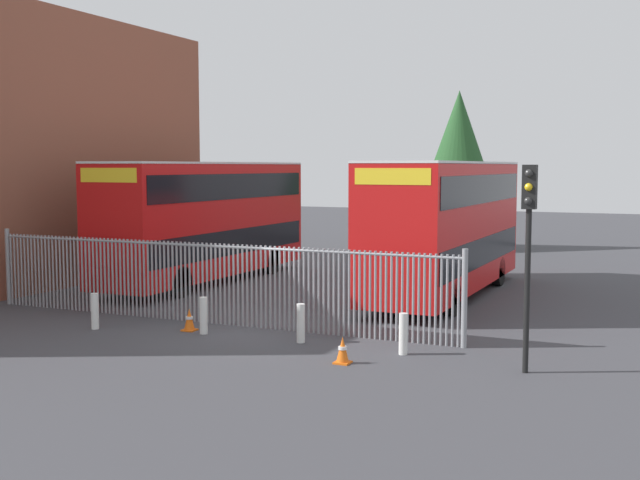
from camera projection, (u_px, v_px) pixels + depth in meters
ground_plane at (367, 286)px, 28.22m from camera, size 100.00×100.00×0.00m
palisade_fence at (205, 280)px, 21.53m from camera, size 14.50×0.14×2.35m
double_decker_bus_near_gate at (206, 217)px, 29.02m from camera, size 2.54×10.81×4.42m
double_decker_bus_behind_fence_left at (446, 223)px, 25.91m from camera, size 2.54×10.81×4.42m
bollard_near_left at (95, 311)px, 20.78m from camera, size 0.20×0.20×0.95m
bollard_center_front at (204, 316)px, 20.16m from camera, size 0.20×0.20×0.95m
bollard_near_right at (301, 323)px, 19.18m from camera, size 0.20×0.20×0.95m
bollard_far_right at (403, 334)px, 17.95m from camera, size 0.20×0.20×0.95m
traffic_cone_by_gate at (189, 320)px, 20.57m from camera, size 0.34×0.34×0.59m
traffic_cone_mid_forecourt at (343, 350)px, 17.15m from camera, size 0.34×0.34×0.59m
traffic_light_kerbside at (528, 229)px, 16.12m from camera, size 0.28×0.33×4.30m
tree_tall_back at (459, 151)px, 40.73m from camera, size 4.32×4.32×8.14m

